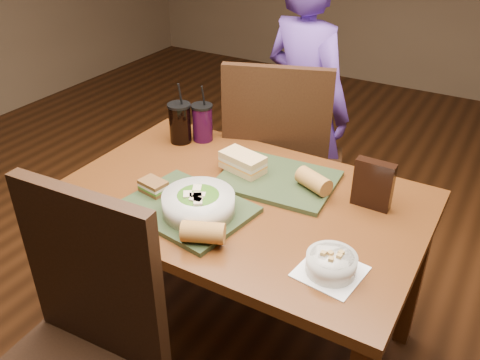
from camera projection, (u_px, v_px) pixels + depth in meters
name	position (u px, v px, depth m)	size (l,w,h in m)	color
ground	(240.00, 341.00, 2.21)	(6.00, 6.00, 0.00)	#381C0B
dining_table	(240.00, 217.00, 1.88)	(1.30, 0.85, 0.75)	#542B10
chair_near	(74.00, 351.00, 1.43)	(0.48, 0.48, 1.06)	black
chair_far	(285.00, 159.00, 2.38)	(0.60, 0.61, 1.08)	black
diner	(305.00, 106.00, 2.60)	(0.53, 0.35, 1.46)	#573593
tray_near	(187.00, 208.00, 1.75)	(0.42, 0.32, 0.02)	#28361D
tray_far	(278.00, 180.00, 1.91)	(0.42, 0.32, 0.02)	#28361D
salad_bowl	(198.00, 202.00, 1.69)	(0.24, 0.24, 0.08)	silver
soup_bowl	(331.00, 263.00, 1.46)	(0.20, 0.20, 0.07)	white
sandwich_near	(153.00, 186.00, 1.81)	(0.11, 0.08, 0.05)	#593819
sandwich_far	(243.00, 162.00, 1.94)	(0.19, 0.13, 0.07)	tan
baguette_near	(203.00, 232.00, 1.56)	(0.07, 0.07, 0.13)	#AD7533
baguette_far	(314.00, 181.00, 1.82)	(0.07, 0.07, 0.13)	#AD7533
cup_cola	(180.00, 123.00, 2.17)	(0.10, 0.10, 0.27)	black
cup_berry	(202.00, 122.00, 2.19)	(0.09, 0.09, 0.25)	black
chip_bag	(373.00, 185.00, 1.73)	(0.13, 0.04, 0.18)	black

